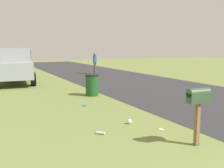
# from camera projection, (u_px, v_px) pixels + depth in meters

# --- Properties ---
(road_asphalt) EXTENTS (60.00, 6.78, 0.01)m
(road_asphalt) POSITION_uv_depth(u_px,v_px,m) (217.00, 102.00, 9.93)
(road_asphalt) COLOR #2D2D30
(road_asphalt) RESTS_ON ground
(mailbox) EXTENTS (0.25, 0.53, 1.28)m
(mailbox) POSITION_uv_depth(u_px,v_px,m) (198.00, 100.00, 5.38)
(mailbox) COLOR brown
(mailbox) RESTS_ON ground
(pickup_truck) EXTENTS (5.28, 2.61, 2.09)m
(pickup_truck) POSITION_uv_depth(u_px,v_px,m) (14.00, 65.00, 14.87)
(pickup_truck) COLOR #93999E
(pickup_truck) RESTS_ON ground
(trash_bin) EXTENTS (0.60, 0.60, 0.96)m
(trash_bin) POSITION_uv_depth(u_px,v_px,m) (92.00, 85.00, 11.12)
(trash_bin) COLOR #1E4C1E
(trash_bin) RESTS_ON ground
(pedestrian) EXTENTS (0.41, 0.42, 1.73)m
(pedestrian) POSITION_uv_depth(u_px,v_px,m) (95.00, 61.00, 20.08)
(pedestrian) COLOR #4C4238
(pedestrian) RESTS_ON ground
(litter_bottle_midfield_a) EXTENTS (0.21, 0.20, 0.07)m
(litter_bottle_midfield_a) POSITION_uv_depth(u_px,v_px,m) (101.00, 133.00, 6.22)
(litter_bottle_midfield_a) COLOR #B2D8BF
(litter_bottle_midfield_a) RESTS_ON ground
(litter_can_far_scatter) EXTENTS (0.08, 0.13, 0.07)m
(litter_can_far_scatter) POSITION_uv_depth(u_px,v_px,m) (84.00, 105.00, 9.18)
(litter_can_far_scatter) COLOR blue
(litter_can_far_scatter) RESTS_ON ground
(litter_wrapper_midfield_b) EXTENTS (0.14, 0.11, 0.01)m
(litter_wrapper_midfield_b) POSITION_uv_depth(u_px,v_px,m) (161.00, 129.00, 6.61)
(litter_wrapper_midfield_b) COLOR silver
(litter_wrapper_midfield_b) RESTS_ON ground
(litter_bag_by_mailbox) EXTENTS (0.14, 0.14, 0.14)m
(litter_bag_by_mailbox) POSITION_uv_depth(u_px,v_px,m) (129.00, 121.00, 7.05)
(litter_bag_by_mailbox) COLOR silver
(litter_bag_by_mailbox) RESTS_ON ground
(litter_can_near_hydrant) EXTENTS (0.12, 0.07, 0.07)m
(litter_can_near_hydrant) POSITION_uv_depth(u_px,v_px,m) (197.00, 143.00, 5.56)
(litter_can_near_hydrant) COLOR blue
(litter_can_near_hydrant) RESTS_ON ground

